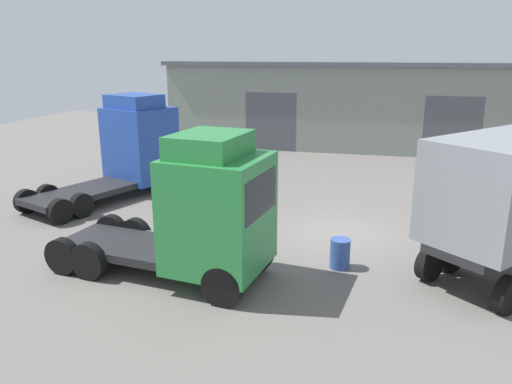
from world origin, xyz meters
TOP-DOWN VIEW (x-y plane):
  - ground_plane at (0.00, 0.00)m, footprint 60.00×60.00m
  - warehouse_building at (0.00, 17.11)m, footprint 24.73×6.73m
  - tractor_unit_green at (-3.31, -4.43)m, footprint 6.39×3.34m
  - tractor_unit_blue at (-9.30, 3.30)m, footprint 4.80×7.08m
  - oil_drum at (0.24, -2.74)m, footprint 0.58×0.58m
  - traffic_cone at (-4.28, 0.97)m, footprint 0.40×0.40m

SIDE VIEW (x-z plane):
  - ground_plane at x=0.00m, z-range 0.00..0.00m
  - traffic_cone at x=-4.28m, z-range -0.02..0.53m
  - oil_drum at x=0.24m, z-range 0.00..0.88m
  - tractor_unit_green at x=-3.31m, z-range -0.11..4.00m
  - tractor_unit_blue at x=-9.30m, z-range -0.14..4.15m
  - warehouse_building at x=0.00m, z-range 0.01..5.44m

